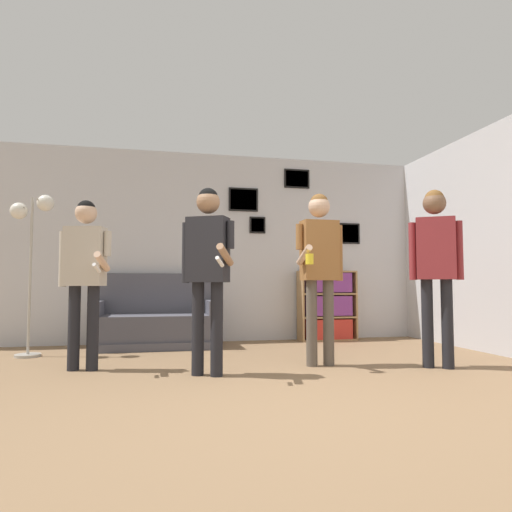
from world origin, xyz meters
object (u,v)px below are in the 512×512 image
person_player_foreground_left (85,266)px  drinking_cup (335,267)px  floor_lamp (32,232)px  person_spectator_near_bookshelf (436,257)px  couch (155,323)px  person_watcher_holding_cup (320,258)px  person_player_foreground_center (208,259)px  bookshelf (327,306)px

person_player_foreground_left → drinking_cup: 3.66m
floor_lamp → person_spectator_near_bookshelf: 4.40m
couch → drinking_cup: drinking_cup is taller
person_player_foreground_left → person_watcher_holding_cup: person_watcher_holding_cup is taller
floor_lamp → person_watcher_holding_cup: 3.27m
person_player_foreground_center → person_watcher_holding_cup: (1.16, 0.25, 0.03)m
person_player_foreground_center → drinking_cup: (2.11, 2.21, 0.03)m
person_watcher_holding_cup → bookshelf: bearing=67.1°
bookshelf → couch: bearing=-175.6°
couch → drinking_cup: (2.57, 0.19, 0.75)m
person_watcher_holding_cup → drinking_cup: 2.18m
person_player_foreground_left → person_player_foreground_center: person_player_foreground_center is taller
person_spectator_near_bookshelf → drinking_cup: 2.32m
person_player_foreground_left → drinking_cup: person_player_foreground_left is taller
bookshelf → person_player_foreground_left: person_player_foreground_left is taller
floor_lamp → person_player_foreground_center: bearing=-38.9°
person_spectator_near_bookshelf → person_watcher_holding_cup: bearing=161.7°
couch → person_player_foreground_left: size_ratio=0.96×
person_player_foreground_left → person_player_foreground_center: (1.12, -0.49, 0.05)m
bookshelf → person_player_foreground_center: (-1.99, -2.21, 0.54)m
person_player_foreground_left → person_watcher_holding_cup: size_ratio=0.93×
person_watcher_holding_cup → person_spectator_near_bookshelf: size_ratio=0.99×
person_watcher_holding_cup → person_spectator_near_bookshelf: person_spectator_near_bookshelf is taller
floor_lamp → person_player_foreground_center: (1.85, -1.50, -0.36)m
floor_lamp → person_player_foreground_center: size_ratio=1.09×
couch → person_player_foreground_left: person_player_foreground_left is taller
bookshelf → person_spectator_near_bookshelf: 2.40m
person_player_foreground_left → drinking_cup: size_ratio=15.06×
couch → floor_lamp: 1.85m
person_player_foreground_center → bookshelf: bearing=48.1°
couch → floor_lamp: (-1.39, -0.53, 1.09)m
bookshelf → person_player_foreground_left: bearing=-151.1°
floor_lamp → person_player_foreground_left: size_ratio=1.14×
floor_lamp → person_watcher_holding_cup: bearing=-22.4°
couch → person_spectator_near_bookshelf: person_spectator_near_bookshelf is taller
person_watcher_holding_cup → drinking_cup: bearing=64.0°
person_watcher_holding_cup → person_spectator_near_bookshelf: (1.07, -0.36, 0.01)m
couch → person_player_foreground_left: (-0.66, -1.53, 0.68)m
person_player_foreground_left → person_player_foreground_center: bearing=-23.8°
bookshelf → person_watcher_holding_cup: size_ratio=0.58×
person_player_foreground_center → person_spectator_near_bookshelf: size_ratio=0.96×
floor_lamp → drinking_cup: size_ratio=17.13×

